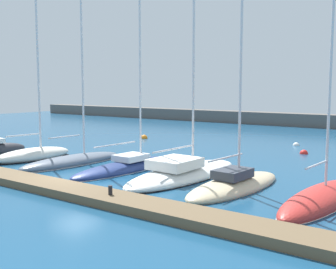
% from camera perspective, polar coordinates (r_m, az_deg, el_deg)
% --- Properties ---
extents(ground_plane, '(120.00, 120.00, 0.00)m').
position_cam_1_polar(ground_plane, '(25.04, -12.43, -6.45)').
color(ground_plane, navy).
extents(dock_pier, '(32.15, 1.96, 0.43)m').
position_cam_1_polar(dock_pier, '(23.79, -15.94, -6.71)').
color(dock_pier, brown).
rests_on(dock_pier, ground_plane).
extents(breakwater_seawall, '(108.00, 2.78, 1.81)m').
position_cam_1_polar(breakwater_seawall, '(61.61, 18.53, 1.85)').
color(breakwater_seawall, '#5B5651').
rests_on(breakwater_seawall, ground_plane).
extents(sailboat_ivory_second, '(2.61, 6.56, 12.58)m').
position_cam_1_polar(sailboat_ivory_second, '(33.83, -17.82, -2.58)').
color(sailboat_ivory_second, silver).
rests_on(sailboat_ivory_second, ground_plane).
extents(sailboat_slate_third, '(2.69, 8.74, 14.48)m').
position_cam_1_polar(sailboat_slate_third, '(31.03, -12.83, -3.39)').
color(sailboat_slate_third, slate).
rests_on(sailboat_slate_third, ground_plane).
extents(sailboat_navy_fourth, '(2.73, 9.73, 14.47)m').
position_cam_1_polar(sailboat_navy_fourth, '(28.38, -5.50, -4.29)').
color(sailboat_navy_fourth, navy).
rests_on(sailboat_navy_fourth, ground_plane).
extents(sailboat_white_fifth, '(3.61, 10.63, 18.06)m').
position_cam_1_polar(sailboat_white_fifth, '(25.90, 2.13, -5.19)').
color(sailboat_white_fifth, white).
rests_on(sailboat_white_fifth, ground_plane).
extents(sailboat_sand_sixth, '(3.18, 8.51, 14.55)m').
position_cam_1_polar(sailboat_sand_sixth, '(23.33, 9.06, -6.67)').
color(sailboat_sand_sixth, beige).
rests_on(sailboat_sand_sixth, ground_plane).
extents(sailboat_red_seventh, '(2.75, 8.96, 14.13)m').
position_cam_1_polar(sailboat_red_seventh, '(21.64, 20.13, -8.19)').
color(sailboat_red_seventh, '#B72D28').
rests_on(sailboat_red_seventh, ground_plane).
extents(mooring_buoy_white, '(0.61, 0.61, 0.61)m').
position_cam_1_polar(mooring_buoy_white, '(41.56, 17.02, -1.45)').
color(mooring_buoy_white, white).
rests_on(mooring_buoy_white, ground_plane).
extents(mooring_buoy_red, '(0.69, 0.69, 0.69)m').
position_cam_1_polar(mooring_buoy_red, '(36.69, 17.98, -2.51)').
color(mooring_buoy_red, red).
rests_on(mooring_buoy_red, ground_plane).
extents(mooring_buoy_orange, '(0.80, 0.80, 0.80)m').
position_cam_1_polar(mooring_buoy_orange, '(45.33, -3.29, -0.53)').
color(mooring_buoy_orange, orange).
rests_on(mooring_buoy_orange, ground_plane).
extents(dock_bollard, '(0.20, 0.20, 0.44)m').
position_cam_1_polar(dock_bollard, '(20.34, -7.84, -7.50)').
color(dock_bollard, black).
rests_on(dock_bollard, dock_pier).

